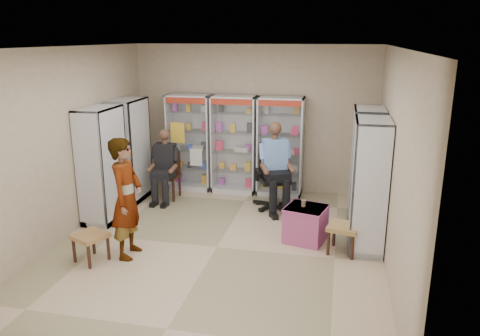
% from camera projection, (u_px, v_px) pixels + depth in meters
% --- Properties ---
extents(floor, '(6.00, 6.00, 0.00)m').
position_uv_depth(floor, '(217.00, 247.00, 7.24)').
color(floor, tan).
rests_on(floor, ground).
extents(room_shell, '(5.02, 6.02, 3.01)m').
position_uv_depth(room_shell, '(215.00, 122.00, 6.70)').
color(room_shell, tan).
rests_on(room_shell, ground).
extents(cabinet_back_left, '(0.90, 0.50, 2.00)m').
position_uv_depth(cabinet_back_left, '(190.00, 142.00, 9.80)').
color(cabinet_back_left, '#B6BABE').
rests_on(cabinet_back_left, floor).
extents(cabinet_back_mid, '(0.90, 0.50, 2.00)m').
position_uv_depth(cabinet_back_mid, '(234.00, 145.00, 9.61)').
color(cabinet_back_mid, '#B7B9BE').
rests_on(cabinet_back_mid, floor).
extents(cabinet_back_right, '(0.90, 0.50, 2.00)m').
position_uv_depth(cabinet_back_right, '(280.00, 147.00, 9.41)').
color(cabinet_back_right, '#A1A3A8').
rests_on(cabinet_back_right, floor).
extents(cabinet_right_far, '(0.90, 0.50, 2.00)m').
position_uv_depth(cabinet_right_far, '(366.00, 166.00, 8.01)').
color(cabinet_right_far, '#A8A9AF').
rests_on(cabinet_right_far, floor).
extents(cabinet_right_near, '(0.90, 0.50, 2.00)m').
position_uv_depth(cabinet_right_near, '(369.00, 185.00, 6.98)').
color(cabinet_right_near, '#B8BCC0').
rests_on(cabinet_right_near, floor).
extents(cabinet_left_far, '(0.90, 0.50, 2.00)m').
position_uv_depth(cabinet_left_far, '(130.00, 150.00, 9.12)').
color(cabinet_left_far, '#B9BCC1').
rests_on(cabinet_left_far, floor).
extents(cabinet_left_near, '(0.90, 0.50, 2.00)m').
position_uv_depth(cabinet_left_near, '(102.00, 165.00, 8.09)').
color(cabinet_left_near, '#B7B9BF').
rests_on(cabinet_left_near, floor).
extents(wooden_chair, '(0.42, 0.42, 0.94)m').
position_uv_depth(wooden_chair, '(168.00, 176.00, 9.31)').
color(wooden_chair, black).
rests_on(wooden_chair, floor).
extents(seated_customer, '(0.44, 0.60, 1.34)m').
position_uv_depth(seated_customer, '(166.00, 167.00, 9.21)').
color(seated_customer, black).
rests_on(seated_customer, floor).
extents(office_chair, '(0.88, 0.88, 1.22)m').
position_uv_depth(office_chair, '(274.00, 176.00, 8.77)').
color(office_chair, black).
rests_on(office_chair, floor).
extents(seated_shopkeeper, '(0.75, 0.85, 1.55)m').
position_uv_depth(seated_shopkeeper, '(274.00, 169.00, 8.68)').
color(seated_shopkeeper, '#6694CA').
rests_on(seated_shopkeeper, floor).
extents(pink_trunk, '(0.71, 0.69, 0.57)m').
position_uv_depth(pink_trunk, '(306.00, 224.00, 7.40)').
color(pink_trunk, '#B14683').
rests_on(pink_trunk, floor).
extents(tea_glass, '(0.07, 0.07, 0.10)m').
position_uv_depth(tea_glass, '(304.00, 203.00, 7.35)').
color(tea_glass, '#562B07').
rests_on(tea_glass, pink_trunk).
extents(woven_stool_a, '(0.53, 0.53, 0.44)m').
position_uv_depth(woven_stool_a, '(343.00, 239.00, 7.01)').
color(woven_stool_a, '#AE7049').
rests_on(woven_stool_a, floor).
extents(woven_stool_b, '(0.55, 0.55, 0.42)m').
position_uv_depth(woven_stool_b, '(91.00, 247.00, 6.75)').
color(woven_stool_b, olive).
rests_on(woven_stool_b, floor).
extents(standing_man, '(0.45, 0.67, 1.79)m').
position_uv_depth(standing_man, '(127.00, 198.00, 6.75)').
color(standing_man, gray).
rests_on(standing_man, floor).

